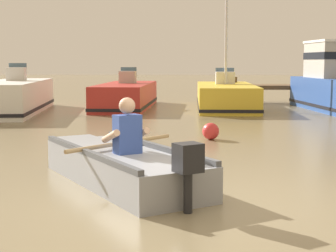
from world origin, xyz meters
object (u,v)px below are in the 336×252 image
object	(u,v)px
rowboat_with_person	(121,164)
mooring_buoy	(211,131)
moored_boat_white	(14,97)
moored_boat_blue	(333,84)
moored_boat_yellow	(226,97)
moored_boat_red	(126,96)

from	to	relation	value
rowboat_with_person	mooring_buoy	xyz separation A→B (m)	(1.38, 4.06, -0.07)
moored_boat_white	moored_boat_blue	size ratio (longest dim) A/B	1.18
rowboat_with_person	moored_boat_blue	world-z (taller)	moored_boat_blue
moored_boat_yellow	mooring_buoy	world-z (taller)	moored_boat_yellow
rowboat_with_person	moored_boat_red	world-z (taller)	moored_boat_red
moored_boat_white	moored_boat_red	size ratio (longest dim) A/B	1.09
moored_boat_red	moored_boat_yellow	world-z (taller)	moored_boat_yellow
moored_boat_red	moored_boat_yellow	distance (m)	3.56
moored_boat_red	moored_boat_blue	xyz separation A→B (m)	(7.18, -0.53, 0.47)
moored_boat_white	moored_boat_red	xyz separation A→B (m)	(3.44, 1.88, -0.08)
moored_boat_blue	mooring_buoy	size ratio (longest dim) A/B	14.11
moored_boat_blue	mooring_buoy	world-z (taller)	moored_boat_blue
moored_boat_blue	mooring_buoy	bearing A→B (deg)	-121.74
mooring_buoy	moored_boat_white	bearing A→B (deg)	136.96
rowboat_with_person	moored_boat_yellow	world-z (taller)	moored_boat_yellow
moored_boat_yellow	moored_boat_blue	distance (m)	3.68
moored_boat_white	moored_boat_yellow	xyz separation A→B (m)	(7.00, 1.79, -0.08)
moored_boat_red	mooring_buoy	world-z (taller)	moored_boat_red
moored_boat_yellow	mooring_buoy	xyz separation A→B (m)	(-0.80, -7.58, -0.23)
rowboat_with_person	moored_boat_yellow	size ratio (longest dim) A/B	0.62
mooring_buoy	moored_boat_red	bearing A→B (deg)	109.80
moored_boat_white	moored_boat_blue	world-z (taller)	moored_boat_blue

